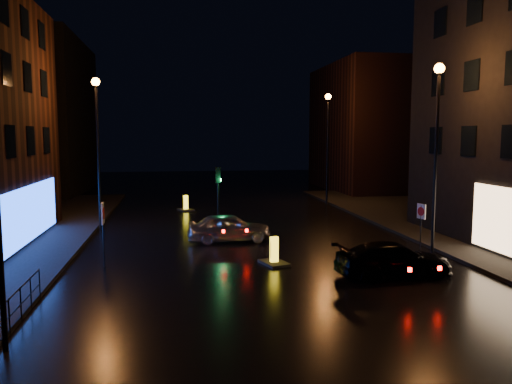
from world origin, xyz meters
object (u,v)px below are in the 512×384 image
at_px(silver_hatchback, 229,227).
at_px(road_sign_right, 421,215).
at_px(road_sign_left, 103,219).
at_px(dark_sedan, 394,259).
at_px(bollard_near, 274,258).
at_px(bollard_far, 186,207).
at_px(traffic_signal, 218,218).

bearing_deg(silver_hatchback, road_sign_right, -109.51).
height_order(silver_hatchback, road_sign_left, road_sign_left).
height_order(dark_sedan, road_sign_right, road_sign_right).
height_order(silver_hatchback, road_sign_right, road_sign_right).
xyz_separation_m(dark_sedan, road_sign_left, (-10.89, 3.16, 1.31)).
distance_m(bollard_near, road_sign_right, 7.57).
bearing_deg(bollard_near, dark_sedan, -48.48).
distance_m(dark_sedan, bollard_far, 19.36).
relative_size(silver_hatchback, road_sign_right, 1.94).
distance_m(dark_sedan, road_sign_right, 5.27).
relative_size(traffic_signal, road_sign_left, 1.33).
xyz_separation_m(bollard_near, road_sign_left, (-6.82, 0.74, 1.70)).
bearing_deg(road_sign_left, bollard_far, 74.85).
xyz_separation_m(bollard_near, bollard_far, (-3.26, 15.49, -0.01)).
bearing_deg(road_sign_right, bollard_near, -3.73).
bearing_deg(bollard_far, traffic_signal, -98.96).
relative_size(silver_hatchback, bollard_near, 2.72).
height_order(traffic_signal, bollard_far, traffic_signal).
distance_m(silver_hatchback, bollard_far, 10.92).
bearing_deg(dark_sedan, bollard_near, 55.88).
bearing_deg(bollard_near, traffic_signal, 81.93).
bearing_deg(silver_hatchback, road_sign_left, 126.47).
bearing_deg(road_sign_right, traffic_signal, -56.34).
bearing_deg(road_sign_right, bollard_far, -69.38).
bearing_deg(road_sign_left, dark_sedan, -17.77).
relative_size(bollard_near, road_sign_left, 0.58).
xyz_separation_m(silver_hatchback, dark_sedan, (5.41, -7.18, -0.06)).
bearing_deg(bollard_near, road_sign_right, -4.79).
relative_size(road_sign_left, road_sign_right, 1.23).
height_order(bollard_far, road_sign_right, road_sign_right).
distance_m(bollard_near, road_sign_left, 7.07).
relative_size(silver_hatchback, dark_sedan, 0.93).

